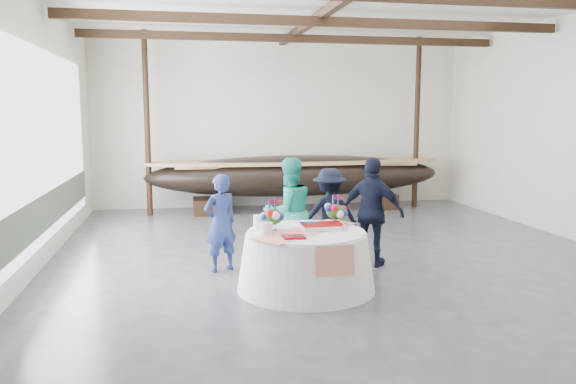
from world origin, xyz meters
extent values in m
cube|color=#3D3D42|center=(0.00, 0.00, 0.00)|extent=(10.00, 12.00, 0.01)
cube|color=silver|center=(0.00, 6.00, 2.25)|extent=(10.00, 0.02, 4.50)
cube|color=silver|center=(-5.00, 0.00, 2.25)|extent=(0.02, 12.00, 4.50)
cube|color=black|center=(0.00, 1.50, 4.25)|extent=(9.80, 0.12, 0.18)
cube|color=black|center=(0.00, 4.00, 4.25)|extent=(9.80, 0.12, 0.18)
cylinder|color=black|center=(-3.50, 4.99, 2.25)|extent=(0.14, 0.14, 4.50)
cylinder|color=black|center=(3.50, 4.99, 2.25)|extent=(0.14, 0.14, 4.50)
cube|color=silver|center=(-4.95, 1.00, 2.00)|extent=(0.02, 7.00, 3.20)
cube|color=#596654|center=(-4.94, 1.00, 0.90)|extent=(0.02, 7.00, 0.60)
cube|color=black|center=(-2.09, 4.99, 0.19)|extent=(0.68, 0.87, 0.39)
cube|color=black|center=(2.55, 4.99, 0.19)|extent=(0.68, 0.87, 0.39)
ellipsoid|color=black|center=(0.23, 4.99, 0.92)|extent=(7.74, 1.55, 1.06)
cube|color=#9E7A4C|center=(0.23, 4.99, 1.21)|extent=(6.19, 1.02, 0.06)
cone|color=white|center=(-0.96, -1.46, 0.41)|extent=(2.00, 2.00, 0.83)
cylinder|color=white|center=(-0.96, -1.46, 0.84)|extent=(1.70, 1.70, 0.04)
cube|color=red|center=(-0.96, -1.46, 0.86)|extent=(1.78, 1.60, 0.01)
cube|color=white|center=(-0.70, -1.39, 0.89)|extent=(0.60, 0.40, 0.07)
cylinder|color=white|center=(-1.56, -1.61, 0.94)|extent=(0.18, 0.18, 0.17)
cylinder|color=white|center=(-1.59, -1.14, 0.95)|extent=(0.18, 0.18, 0.19)
cube|color=maroon|center=(-1.22, -1.88, 0.87)|extent=(0.30, 0.24, 0.03)
cone|color=silver|center=(-0.42, -1.58, 0.92)|extent=(0.09, 0.09, 0.12)
imported|color=navy|center=(-2.11, -0.29, 0.79)|extent=(0.68, 0.59, 1.58)
imported|color=#22B198|center=(-0.97, -0.20, 0.91)|extent=(1.02, 0.88, 1.81)
imported|color=black|center=(-0.20, 0.08, 0.80)|extent=(1.03, 0.60, 1.60)
imported|color=black|center=(0.39, -0.45, 0.91)|extent=(1.10, 1.02, 1.81)
camera|label=1|loc=(-2.69, -9.17, 2.54)|focal=35.00mm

